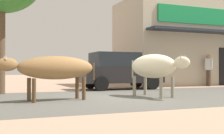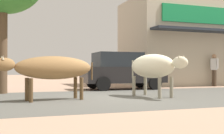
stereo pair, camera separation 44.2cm
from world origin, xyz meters
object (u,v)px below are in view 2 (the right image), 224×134
object	(u,v)px
parked_hatchback_car	(121,71)
cow_far_dark	(153,67)
cow_near_brown	(52,68)
pedestrian_by_shop	(214,67)

from	to	relation	value
parked_hatchback_car	cow_far_dark	bearing A→B (deg)	-96.19
parked_hatchback_car	cow_near_brown	bearing A→B (deg)	-133.75
pedestrian_by_shop	cow_far_dark	bearing A→B (deg)	-143.60
pedestrian_by_shop	parked_hatchback_car	bearing A→B (deg)	-174.92
parked_hatchback_car	cow_near_brown	distance (m)	5.27
cow_near_brown	cow_far_dark	world-z (taller)	cow_far_dark
parked_hatchback_car	cow_near_brown	xyz separation A→B (m)	(-3.65, -3.81, 0.09)
parked_hatchback_car	cow_near_brown	size ratio (longest dim) A/B	1.29
cow_near_brown	cow_far_dark	distance (m)	3.23
cow_far_dark	pedestrian_by_shop	world-z (taller)	pedestrian_by_shop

